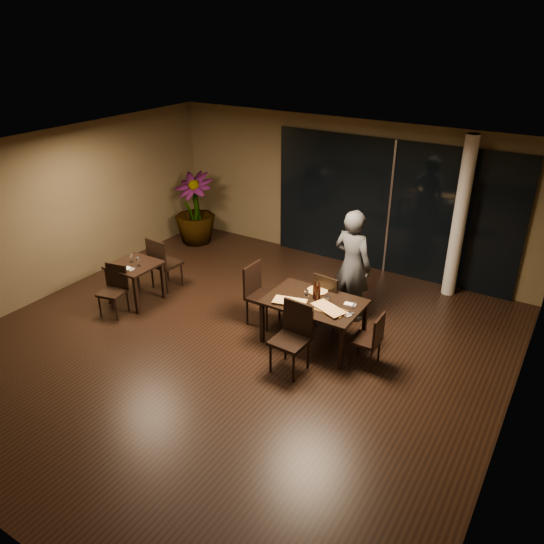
% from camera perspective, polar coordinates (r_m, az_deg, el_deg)
% --- Properties ---
extents(ground, '(8.00, 8.00, 0.00)m').
position_cam_1_polar(ground, '(8.58, -4.10, -7.99)').
color(ground, black).
rests_on(ground, ground).
extents(wall_back, '(8.00, 0.10, 3.00)m').
position_cam_1_polar(wall_back, '(11.15, 7.99, 8.54)').
color(wall_back, brown).
rests_on(wall_back, ground).
extents(wall_left, '(0.10, 8.00, 3.00)m').
position_cam_1_polar(wall_left, '(10.61, -22.55, 5.89)').
color(wall_left, brown).
rests_on(wall_left, ground).
extents(wall_right, '(0.10, 8.00, 3.00)m').
position_cam_1_polar(wall_right, '(6.58, 25.65, -6.76)').
color(wall_right, brown).
rests_on(wall_right, ground).
extents(ceiling, '(8.00, 8.00, 0.04)m').
position_cam_1_polar(ceiling, '(7.35, -4.86, 11.99)').
color(ceiling, silver).
rests_on(ceiling, wall_back).
extents(window_panel, '(5.00, 0.06, 2.70)m').
position_cam_1_polar(window_panel, '(10.77, 12.60, 6.70)').
color(window_panel, black).
rests_on(window_panel, ground).
extents(column, '(0.24, 0.24, 3.00)m').
position_cam_1_polar(column, '(10.09, 19.53, 5.43)').
color(column, silver).
rests_on(column, ground).
extents(main_table, '(1.50, 1.00, 0.75)m').
position_cam_1_polar(main_table, '(8.36, 4.56, -3.56)').
color(main_table, black).
rests_on(main_table, ground).
extents(side_table, '(0.80, 0.80, 0.75)m').
position_cam_1_polar(side_table, '(9.89, -14.56, 0.18)').
color(side_table, black).
rests_on(side_table, ground).
extents(chair_main_far, '(0.50, 0.50, 0.98)m').
position_cam_1_polar(chair_main_far, '(8.86, 6.09, -2.75)').
color(chair_main_far, black).
rests_on(chair_main_far, ground).
extents(chair_main_near, '(0.51, 0.51, 1.06)m').
position_cam_1_polar(chair_main_near, '(7.79, 2.29, -6.62)').
color(chair_main_near, black).
rests_on(chair_main_near, ground).
extents(chair_main_left, '(0.50, 0.50, 1.05)m').
position_cam_1_polar(chair_main_left, '(8.95, -1.45, -2.04)').
color(chair_main_left, black).
rests_on(chair_main_left, ground).
extents(chair_main_right, '(0.41, 0.41, 0.87)m').
position_cam_1_polar(chair_main_right, '(8.02, 10.61, -6.93)').
color(chair_main_right, black).
rests_on(chair_main_right, ground).
extents(chair_side_far, '(0.52, 0.52, 1.05)m').
position_cam_1_polar(chair_side_far, '(10.24, -11.75, 1.16)').
color(chair_side_far, black).
rests_on(chair_side_far, ground).
extents(chair_side_near, '(0.49, 0.49, 0.90)m').
position_cam_1_polar(chair_side_near, '(9.66, -16.58, -1.54)').
color(chair_side_near, black).
rests_on(chair_side_near, ground).
extents(diner, '(0.74, 0.56, 1.96)m').
position_cam_1_polar(diner, '(9.02, 8.62, 0.71)').
color(diner, '#303336').
rests_on(diner, ground).
extents(potted_plant, '(0.94, 0.94, 1.62)m').
position_cam_1_polar(potted_plant, '(12.27, -8.33, 6.74)').
color(potted_plant, '#27531B').
rests_on(potted_plant, ground).
extents(pizza_board_left, '(0.55, 0.35, 0.01)m').
position_cam_1_polar(pizza_board_left, '(8.24, 1.92, -3.29)').
color(pizza_board_left, '#432915').
rests_on(pizza_board_left, main_table).
extents(pizza_board_right, '(0.56, 0.31, 0.01)m').
position_cam_1_polar(pizza_board_right, '(8.09, 6.09, -4.04)').
color(pizza_board_right, '#4F3519').
rests_on(pizza_board_right, main_table).
extents(oblong_pizza_left, '(0.54, 0.35, 0.02)m').
position_cam_1_polar(oblong_pizza_left, '(8.23, 1.92, -3.19)').
color(oblong_pizza_left, maroon).
rests_on(oblong_pizza_left, pizza_board_left).
extents(oblong_pizza_right, '(0.58, 0.42, 0.02)m').
position_cam_1_polar(oblong_pizza_right, '(8.08, 6.10, -3.94)').
color(oblong_pizza_right, maroon).
rests_on(oblong_pizza_right, pizza_board_right).
extents(round_pizza, '(0.33, 0.33, 0.01)m').
position_cam_1_polar(round_pizza, '(8.61, 4.90, -2.02)').
color(round_pizza, '#AF2C13').
rests_on(round_pizza, main_table).
extents(bottle_a, '(0.07, 0.07, 0.31)m').
position_cam_1_polar(bottle_a, '(8.32, 4.64, -1.92)').
color(bottle_a, black).
rests_on(bottle_a, main_table).
extents(bottle_b, '(0.06, 0.06, 0.27)m').
position_cam_1_polar(bottle_b, '(8.25, 4.84, -2.32)').
color(bottle_b, black).
rests_on(bottle_b, main_table).
extents(bottle_c, '(0.06, 0.06, 0.29)m').
position_cam_1_polar(bottle_c, '(8.32, 5.03, -2.00)').
color(bottle_c, black).
rests_on(bottle_c, main_table).
extents(tumbler_left, '(0.07, 0.07, 0.08)m').
position_cam_1_polar(tumbler_left, '(8.47, 3.74, -2.22)').
color(tumbler_left, white).
rests_on(tumbler_left, main_table).
extents(tumbler_right, '(0.08, 0.08, 0.09)m').
position_cam_1_polar(tumbler_right, '(8.30, 6.02, -2.90)').
color(tumbler_right, white).
rests_on(tumbler_right, main_table).
extents(napkin_near, '(0.20, 0.16, 0.01)m').
position_cam_1_polar(napkin_near, '(8.01, 7.92, -4.49)').
color(napkin_near, silver).
rests_on(napkin_near, main_table).
extents(napkin_far, '(0.19, 0.12, 0.01)m').
position_cam_1_polar(napkin_far, '(8.27, 8.40, -3.46)').
color(napkin_far, white).
rests_on(napkin_far, main_table).
extents(wine_glass_a, '(0.07, 0.07, 0.16)m').
position_cam_1_polar(wine_glass_a, '(9.89, -14.92, 1.46)').
color(wine_glass_a, white).
rests_on(wine_glass_a, side_table).
extents(wine_glass_b, '(0.07, 0.07, 0.17)m').
position_cam_1_polar(wine_glass_b, '(9.72, -14.21, 1.12)').
color(wine_glass_b, white).
rests_on(wine_glass_b, side_table).
extents(side_napkin, '(0.18, 0.12, 0.01)m').
position_cam_1_polar(side_napkin, '(9.66, -15.15, 0.35)').
color(side_napkin, white).
rests_on(side_napkin, side_table).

